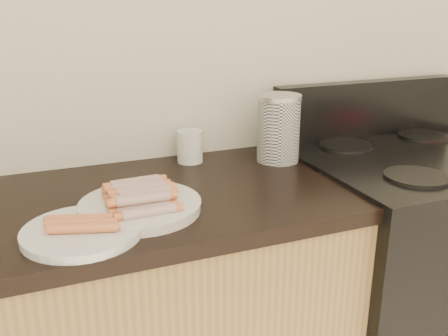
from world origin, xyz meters
name	(u,v)px	position (x,y,z in m)	size (l,w,h in m)	color
wall_back	(156,31)	(0.00, 2.00, 1.30)	(4.00, 0.04, 2.60)	silver
stove	(404,277)	(0.78, 1.68, 0.46)	(0.76, 0.65, 0.91)	black
stove_panel	(368,108)	(0.78, 1.96, 1.01)	(0.76, 0.06, 0.20)	black
burner_near_left	(416,177)	(0.61, 1.51, 0.92)	(0.18, 0.18, 0.01)	black
burner_far_left	(346,145)	(0.61, 1.84, 0.92)	(0.18, 0.18, 0.01)	black
burner_far_right	(424,136)	(0.95, 1.84, 0.92)	(0.18, 0.18, 0.01)	black
main_plate	(140,208)	(-0.16, 1.59, 0.91)	(0.29, 0.29, 0.02)	white
side_plate	(82,232)	(-0.31, 1.51, 0.91)	(0.26, 0.26, 0.02)	white
hotdog_pile	(140,195)	(-0.16, 1.59, 0.94)	(0.12, 0.20, 0.05)	maroon
plain_sausages	(81,223)	(-0.31, 1.51, 0.93)	(0.14, 0.11, 0.02)	#DA6A41
canister	(278,128)	(0.34, 1.83, 1.01)	(0.14, 0.14, 0.21)	silver
mug	(190,146)	(0.07, 1.92, 0.95)	(0.08, 0.08, 0.10)	silver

